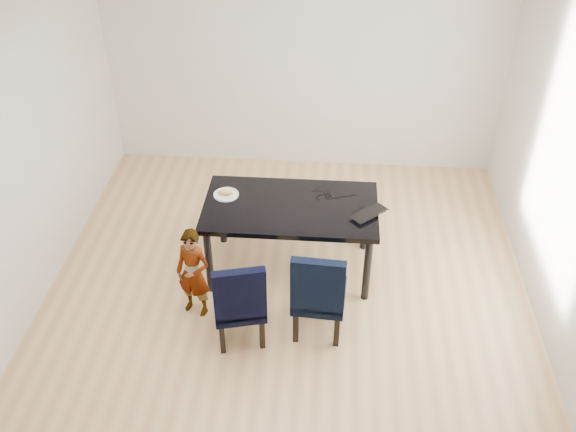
# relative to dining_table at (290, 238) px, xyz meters

# --- Properties ---
(floor) EXTENTS (4.50, 5.00, 0.01)m
(floor) POSITION_rel_dining_table_xyz_m (0.00, -0.50, -0.38)
(floor) COLOR tan
(floor) RESTS_ON ground
(ceiling) EXTENTS (4.50, 5.00, 0.01)m
(ceiling) POSITION_rel_dining_table_xyz_m (0.00, -0.50, 2.33)
(ceiling) COLOR white
(ceiling) RESTS_ON wall_back
(wall_back) EXTENTS (4.50, 0.01, 2.70)m
(wall_back) POSITION_rel_dining_table_xyz_m (0.00, 2.00, 0.98)
(wall_back) COLOR beige
(wall_back) RESTS_ON ground
(wall_left) EXTENTS (0.01, 5.00, 2.70)m
(wall_left) POSITION_rel_dining_table_xyz_m (-2.25, -0.50, 0.98)
(wall_left) COLOR white
(wall_left) RESTS_ON ground
(wall_right) EXTENTS (0.01, 5.00, 2.70)m
(wall_right) POSITION_rel_dining_table_xyz_m (2.25, -0.50, 0.98)
(wall_right) COLOR white
(wall_right) RESTS_ON ground
(dining_table) EXTENTS (1.60, 0.90, 0.75)m
(dining_table) POSITION_rel_dining_table_xyz_m (0.00, 0.00, 0.00)
(dining_table) COLOR black
(dining_table) RESTS_ON floor
(chair_left) EXTENTS (0.52, 0.53, 0.88)m
(chair_left) POSITION_rel_dining_table_xyz_m (-0.37, -0.92, 0.07)
(chair_left) COLOR black
(chair_left) RESTS_ON floor
(chair_right) EXTENTS (0.47, 0.49, 0.92)m
(chair_right) POSITION_rel_dining_table_xyz_m (0.30, -0.78, 0.08)
(chair_right) COLOR black
(chair_right) RESTS_ON floor
(child) EXTENTS (0.37, 0.30, 0.89)m
(child) POSITION_rel_dining_table_xyz_m (-0.80, -0.65, 0.07)
(child) COLOR orange
(child) RESTS_ON floor
(plate) EXTENTS (0.31, 0.31, 0.01)m
(plate) POSITION_rel_dining_table_xyz_m (-0.61, 0.12, 0.38)
(plate) COLOR silver
(plate) RESTS_ON dining_table
(sandwich) EXTENTS (0.14, 0.07, 0.06)m
(sandwich) POSITION_rel_dining_table_xyz_m (-0.62, 0.11, 0.42)
(sandwich) COLOR gold
(sandwich) RESTS_ON plate
(laptop) EXTENTS (0.42, 0.42, 0.03)m
(laptop) POSITION_rel_dining_table_xyz_m (0.68, -0.06, 0.39)
(laptop) COLOR black
(laptop) RESTS_ON dining_table
(cable_tangle) EXTENTS (0.19, 0.19, 0.01)m
(cable_tangle) POSITION_rel_dining_table_xyz_m (0.30, 0.16, 0.38)
(cable_tangle) COLOR black
(cable_tangle) RESTS_ON dining_table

